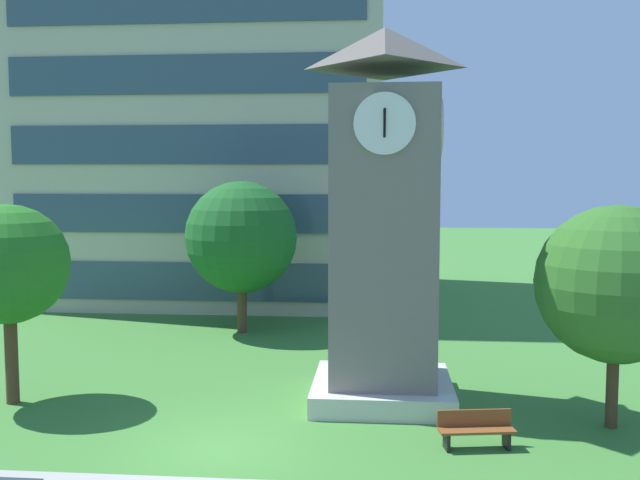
# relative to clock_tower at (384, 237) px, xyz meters

# --- Properties ---
(ground_plane) EXTENTS (160.00, 160.00, 0.00)m
(ground_plane) POSITION_rel_clock_tower_xyz_m (-3.79, -4.13, -4.73)
(ground_plane) COLOR #3D7A33
(office_building) EXTENTS (18.21, 14.17, 28.80)m
(office_building) POSITION_rel_clock_tower_xyz_m (-9.13, 19.13, 9.67)
(office_building) COLOR beige
(office_building) RESTS_ON ground
(clock_tower) EXTENTS (3.95, 3.95, 10.57)m
(clock_tower) POSITION_rel_clock_tower_xyz_m (0.00, 0.00, 0.00)
(clock_tower) COLOR slate
(clock_tower) RESTS_ON ground
(park_bench) EXTENTS (1.85, 0.76, 0.88)m
(park_bench) POSITION_rel_clock_tower_xyz_m (2.20, -3.48, -4.27)
(park_bench) COLOR brown
(park_bench) RESTS_ON ground
(tree_near_tower) EXTENTS (4.64, 4.64, 6.32)m
(tree_near_tower) POSITION_rel_clock_tower_xyz_m (-5.82, 8.57, -0.74)
(tree_near_tower) COLOR #513823
(tree_near_tower) RESTS_ON ground
(tree_streetside) EXTENTS (4.02, 4.02, 5.73)m
(tree_streetside) POSITION_rel_clock_tower_xyz_m (5.86, -1.76, -1.02)
(tree_streetside) COLOR #513823
(tree_streetside) RESTS_ON ground
(tree_by_building) EXTENTS (3.36, 3.36, 5.68)m
(tree_by_building) POSITION_rel_clock_tower_xyz_m (-10.50, -1.21, -0.76)
(tree_by_building) COLOR #513823
(tree_by_building) RESTS_ON ground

